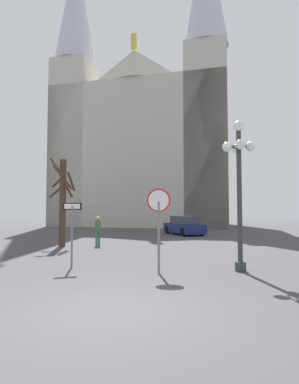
% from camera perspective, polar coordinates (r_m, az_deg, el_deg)
% --- Properties ---
extents(ground_plane, '(120.00, 120.00, 0.00)m').
position_cam_1_polar(ground_plane, '(6.69, -7.85, -20.52)').
color(ground_plane, '#424244').
extents(cathedral, '(21.92, 14.05, 36.08)m').
position_cam_1_polar(cathedral, '(40.25, -1.27, 10.25)').
color(cathedral, '#BCB5A5').
rests_on(cathedral, ground).
extents(stop_sign, '(0.74, 0.15, 2.66)m').
position_cam_1_polar(stop_sign, '(10.11, 1.65, -3.97)').
color(stop_sign, slate).
rests_on(stop_sign, ground).
extents(one_way_arrow_sign, '(0.60, 0.29, 2.24)m').
position_cam_1_polar(one_way_arrow_sign, '(11.46, -13.64, -5.94)').
color(one_way_arrow_sign, slate).
rests_on(one_way_arrow_sign, ground).
extents(street_lamp, '(1.07, 1.07, 4.95)m').
position_cam_1_polar(street_lamp, '(10.96, 15.68, 2.89)').
color(street_lamp, '#2D3833').
rests_on(street_lamp, ground).
extents(bare_tree, '(1.42, 1.42, 4.84)m').
position_cam_1_polar(bare_tree, '(18.16, -15.22, -1.22)').
color(bare_tree, '#473323').
rests_on(bare_tree, ground).
extents(parked_car_near_navy, '(3.51, 4.75, 1.48)m').
position_cam_1_polar(parked_car_near_navy, '(25.84, 6.18, -6.02)').
color(parked_car_near_navy, navy).
rests_on(parked_car_near_navy, ground).
extents(pedestrian_walking, '(0.32, 0.32, 1.63)m').
position_cam_1_polar(pedestrian_walking, '(18.06, -9.18, -6.33)').
color(pedestrian_walking, '#33663F').
rests_on(pedestrian_walking, ground).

